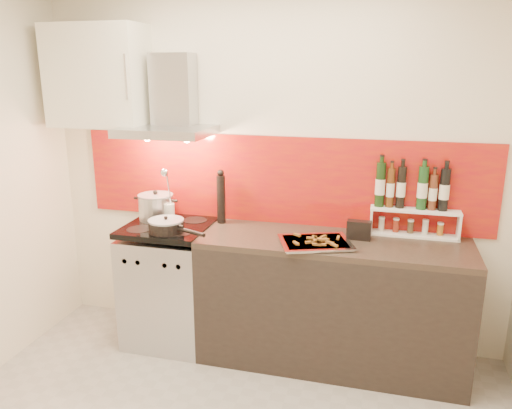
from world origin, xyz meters
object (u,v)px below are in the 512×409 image
(counter, at_px, (331,301))
(stock_pot, at_px, (156,207))
(baking_tray, at_px, (316,242))
(pepper_mill, at_px, (221,197))
(range_stove, at_px, (171,284))
(saute_pan, at_px, (167,226))

(counter, height_order, stock_pot, stock_pot)
(stock_pot, bearing_deg, baking_tray, -10.49)
(counter, height_order, pepper_mill, pepper_mill)
(range_stove, xyz_separation_m, counter, (1.20, 0.00, 0.01))
(stock_pot, bearing_deg, range_stove, -38.31)
(range_stove, height_order, baking_tray, baking_tray)
(counter, bearing_deg, pepper_mill, 168.39)
(range_stove, distance_m, saute_pan, 0.54)
(counter, xyz_separation_m, stock_pot, (-1.34, 0.11, 0.56))
(stock_pot, height_order, saute_pan, stock_pot)
(range_stove, xyz_separation_m, pepper_mill, (0.35, 0.18, 0.65))
(range_stove, bearing_deg, baking_tray, -6.12)
(range_stove, bearing_deg, counter, 0.23)
(baking_tray, bearing_deg, stock_pot, 169.51)
(stock_pot, bearing_deg, saute_pan, -51.91)
(baking_tray, bearing_deg, saute_pan, -178.10)
(stock_pot, xyz_separation_m, baking_tray, (1.23, -0.23, -0.09))
(counter, bearing_deg, baking_tray, -131.48)
(stock_pot, relative_size, saute_pan, 0.57)
(pepper_mill, relative_size, baking_tray, 0.74)
(saute_pan, distance_m, baking_tray, 1.03)
(pepper_mill, distance_m, baking_tray, 0.82)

